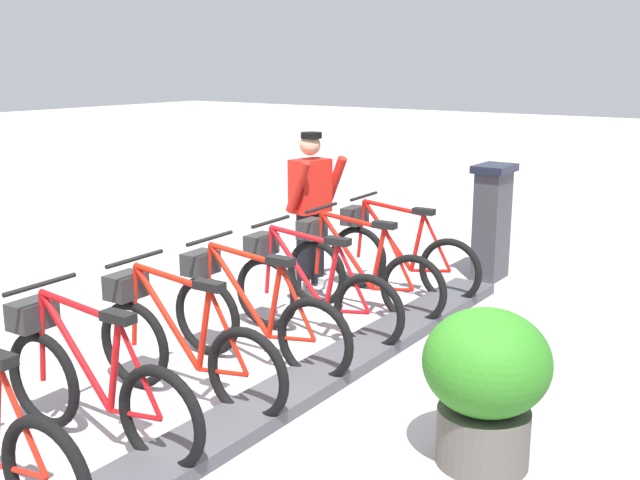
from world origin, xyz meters
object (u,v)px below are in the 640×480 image
object	(u,v)px
bike_docked_2	(308,291)
planter_bush	(486,379)
bike_docked_0	(396,254)
bike_docked_5	(89,382)
worker_near_rack	(311,204)
bike_docked_3	(251,315)
bike_docked_4	(179,344)
payment_kiosk	(492,220)
bike_docked_1	(356,271)

from	to	relation	value
bike_docked_2	planter_bush	xyz separation A→B (m)	(-2.12, 1.15, 0.11)
bike_docked_0	bike_docked_5	size ratio (longest dim) A/B	1.00
bike_docked_2	worker_near_rack	distance (m)	1.62
bike_docked_2	bike_docked_3	distance (m)	0.78
bike_docked_5	bike_docked_4	bearing A→B (deg)	-90.00
payment_kiosk	bike_docked_5	xyz separation A→B (m)	(0.57, 5.03, -0.24)
bike_docked_3	bike_docked_1	bearing A→B (deg)	-90.00
bike_docked_0	bike_docked_5	bearing A→B (deg)	90.00
bike_docked_3	worker_near_rack	world-z (taller)	worker_near_rack
bike_docked_1	bike_docked_5	xyz separation A→B (m)	(0.00, 3.13, 0.00)
bike_docked_1	bike_docked_5	size ratio (longest dim) A/B	1.00
planter_bush	payment_kiosk	bearing A→B (deg)	-68.04
payment_kiosk	bike_docked_2	bearing A→B (deg)	77.97
bike_docked_0	bike_docked_1	distance (m)	0.78
bike_docked_1	bike_docked_3	xyz separation A→B (m)	(0.00, 1.56, 0.00)
bike_docked_3	planter_bush	distance (m)	2.15
bike_docked_4	bike_docked_3	bearing A→B (deg)	-90.00
payment_kiosk	bike_docked_1	world-z (taller)	payment_kiosk
bike_docked_1	bike_docked_4	xyz separation A→B (m)	(0.00, 2.35, 0.00)
payment_kiosk	bike_docked_4	size ratio (longest dim) A/B	0.74
payment_kiosk	bike_docked_5	bearing A→B (deg)	83.52
payment_kiosk	bike_docked_2	world-z (taller)	payment_kiosk
payment_kiosk	worker_near_rack	bearing A→B (deg)	44.22
bike_docked_3	planter_bush	xyz separation A→B (m)	(-2.12, 0.36, 0.11)
bike_docked_3	bike_docked_5	distance (m)	1.56
bike_docked_2	bike_docked_0	bearing A→B (deg)	-90.00
payment_kiosk	bike_docked_0	xyz separation A→B (m)	(0.57, 1.12, -0.24)
bike_docked_5	worker_near_rack	bearing A→B (deg)	-76.38
bike_docked_1	bike_docked_5	distance (m)	3.13
bike_docked_0	bike_docked_3	xyz separation A→B (m)	(0.00, 2.35, 0.00)
bike_docked_0	bike_docked_4	distance (m)	3.13
payment_kiosk	planter_bush	bearing A→B (deg)	111.96
bike_docked_2	bike_docked_4	world-z (taller)	same
payment_kiosk	bike_docked_0	world-z (taller)	payment_kiosk
worker_near_rack	bike_docked_4	bearing A→B (deg)	107.18
bike_docked_3	bike_docked_5	bearing A→B (deg)	90.00
bike_docked_1	bike_docked_4	size ratio (longest dim) A/B	1.00
bike_docked_5	planter_bush	distance (m)	2.44
bike_docked_4	bike_docked_5	world-z (taller)	same
bike_docked_2	payment_kiosk	bearing A→B (deg)	-102.03
bike_docked_2	bike_docked_5	world-z (taller)	same
payment_kiosk	bike_docked_3	size ratio (longest dim) A/B	0.74
bike_docked_0	bike_docked_4	world-z (taller)	same
bike_docked_4	bike_docked_5	xyz separation A→B (m)	(0.00, 0.78, 0.00)
bike_docked_3	bike_docked_4	size ratio (longest dim) A/B	1.00
bike_docked_0	bike_docked_3	bearing A→B (deg)	90.00
bike_docked_1	bike_docked_0	bearing A→B (deg)	-90.00
payment_kiosk	planter_bush	world-z (taller)	payment_kiosk
bike_docked_4	planter_bush	size ratio (longest dim) A/B	1.77
worker_near_rack	planter_bush	distance (m)	3.87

